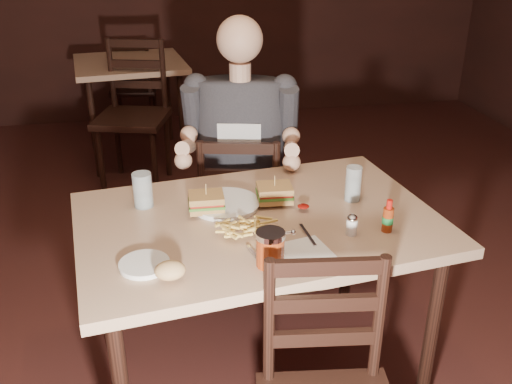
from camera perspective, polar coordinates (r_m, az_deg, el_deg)
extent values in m
plane|color=black|center=(2.58, -3.34, -16.53)|extent=(7.00, 7.00, 0.00)
cube|color=tan|center=(2.03, 0.26, -3.14)|extent=(1.36, 0.99, 0.04)
cylinder|color=black|center=(2.44, -14.75, -9.30)|extent=(0.05, 0.05, 0.73)
cylinder|color=black|center=(2.21, 17.08, -13.69)|extent=(0.05, 0.05, 0.73)
cylinder|color=black|center=(2.68, 9.16, -5.35)|extent=(0.05, 0.05, 0.73)
cube|color=tan|center=(4.51, -12.54, 12.41)|extent=(0.89, 0.89, 0.04)
cylinder|color=black|center=(4.29, -15.87, 6.02)|extent=(0.04, 0.04, 0.73)
cylinder|color=black|center=(4.90, -16.26, 8.36)|extent=(0.04, 0.04, 0.73)
cylinder|color=black|center=(4.35, -7.41, 7.03)|extent=(0.04, 0.04, 0.73)
cylinder|color=black|center=(4.95, -8.80, 9.23)|extent=(0.04, 0.04, 0.73)
cylinder|color=white|center=(2.10, -3.09, -1.29)|extent=(0.28, 0.28, 0.01)
ellipsoid|color=maroon|center=(2.07, 4.76, -1.43)|extent=(0.05, 0.05, 0.01)
cylinder|color=silver|center=(2.12, -11.26, 0.19)|extent=(0.08, 0.08, 0.13)
cylinder|color=silver|center=(2.16, 9.70, 0.82)|extent=(0.07, 0.07, 0.13)
cube|color=white|center=(1.83, 4.81, -5.90)|extent=(0.19, 0.18, 0.00)
cube|color=silver|center=(1.77, 0.27, -6.80)|extent=(0.05, 0.19, 0.00)
cube|color=silver|center=(1.92, 5.18, -4.27)|extent=(0.02, 0.15, 0.00)
cylinder|color=white|center=(1.78, -11.10, -7.23)|extent=(0.17, 0.17, 0.01)
ellipsoid|color=tan|center=(1.68, -8.60, -7.76)|extent=(0.10, 0.09, 0.05)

